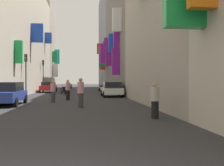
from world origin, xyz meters
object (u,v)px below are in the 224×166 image
parked_car_white (112,89)px  scooter_white (70,86)px  traffic_light_near_corner (43,70)px  pedestrian_near_left (68,90)px  pedestrian_near_right (53,91)px  pedestrian_mid_street (81,93)px  parked_car_red (48,87)px  pedestrian_crossing (155,101)px  traffic_light_far_corner (26,68)px  parked_car_blue (8,93)px  scooter_black (64,90)px  pedestrian_far_away (53,90)px  scooter_silver (101,88)px

parked_car_white → scooter_white: size_ratio=2.33×
parked_car_white → traffic_light_near_corner: bearing=122.0°
pedestrian_near_left → pedestrian_near_right: size_ratio=1.00×
traffic_light_near_corner → pedestrian_mid_street: bearing=-77.0°
pedestrian_mid_street → traffic_light_near_corner: bearing=103.0°
pedestrian_near_left → scooter_white: bearing=92.0°
parked_car_red → pedestrian_near_left: bearing=-77.2°
parked_car_white → pedestrian_crossing: (0.15, -15.02, 0.01)m
parked_car_red → pedestrian_near_right: pedestrian_near_right is taller
scooter_white → traffic_light_far_corner: traffic_light_far_corner is taller
parked_car_blue → scooter_white: parked_car_blue is taller
pedestrian_mid_street → parked_car_white: bearing=73.2°
scooter_black → pedestrian_far_away: size_ratio=1.20×
parked_car_blue → pedestrian_mid_street: 5.26m
traffic_light_near_corner → traffic_light_far_corner: bearing=-89.8°
pedestrian_crossing → pedestrian_near_left: size_ratio=0.93×
scooter_white → traffic_light_far_corner: (-3.31, -25.31, 2.41)m
parked_car_red → parked_car_blue: parked_car_blue is taller
parked_car_blue → pedestrian_mid_street: size_ratio=2.43×
scooter_white → traffic_light_far_corner: size_ratio=0.42×
scooter_white → pedestrian_crossing: bearing=-82.7°
scooter_white → pedestrian_near_right: size_ratio=1.06×
pedestrian_far_away → pedestrian_mid_street: bearing=-72.1°
parked_car_red → scooter_silver: (7.26, 2.87, -0.28)m
parked_car_red → traffic_light_far_corner: 9.75m
parked_car_blue → scooter_black: 13.42m
pedestrian_near_right → pedestrian_mid_street: bearing=-62.0°
pedestrian_mid_street → scooter_black: bearing=97.4°
parked_car_white → pedestrian_near_left: bearing=-135.6°
pedestrian_near_right → pedestrian_far_away: (-0.34, 3.53, -0.08)m
parked_car_blue → traffic_light_far_corner: traffic_light_far_corner is taller
pedestrian_near_left → pedestrian_near_right: bearing=-112.7°
scooter_silver → pedestrian_crossing: (0.28, -28.44, 0.31)m
parked_car_blue → pedestrian_far_away: size_ratio=2.81×
pedestrian_crossing → traffic_light_far_corner: bearing=118.1°
parked_car_white → scooter_white: parked_car_white is taller
scooter_white → pedestrian_mid_street: pedestrian_mid_street is taller
pedestrian_crossing → pedestrian_near_left: bearing=111.1°
parked_car_red → scooter_silver: 7.81m
traffic_light_far_corner → scooter_white: bearing=82.6°
pedestrian_near_left → pedestrian_mid_street: bearing=-80.1°
parked_car_red → parked_car_white: bearing=-55.0°
pedestrian_near_left → pedestrian_mid_street: (1.06, -6.06, 0.06)m
pedestrian_far_away → scooter_white: bearing=89.5°
pedestrian_near_right → scooter_white: bearing=90.2°
pedestrian_near_left → traffic_light_far_corner: bearing=130.5°
scooter_white → pedestrian_crossing: pedestrian_crossing is taller
parked_car_white → parked_car_red: parked_car_white is taller
scooter_black → pedestrian_mid_street: bearing=-82.6°
pedestrian_near_right → pedestrian_near_left: bearing=67.3°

